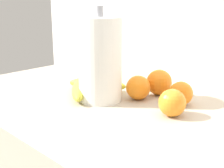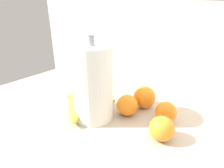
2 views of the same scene
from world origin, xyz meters
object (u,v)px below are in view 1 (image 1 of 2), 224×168
(orange_back_left, at_px, (181,93))
(paper_towel_roll, at_px, (100,60))
(orange_far_right, at_px, (138,88))
(orange_back_right, at_px, (172,103))
(orange_center, at_px, (159,82))
(banana_bunch, at_px, (89,87))

(orange_back_left, height_order, paper_towel_roll, paper_towel_roll)
(orange_far_right, relative_size, orange_back_right, 1.02)
(orange_back_left, xyz_separation_m, orange_center, (-0.10, 0.03, 0.01))
(orange_far_right, bearing_deg, orange_back_left, 22.82)
(orange_back_left, xyz_separation_m, orange_far_right, (-0.12, -0.05, 0.00))
(paper_towel_roll, bearing_deg, orange_far_right, 48.01)
(orange_back_left, relative_size, orange_back_right, 0.95)
(orange_far_right, relative_size, paper_towel_roll, 0.27)
(paper_towel_roll, bearing_deg, orange_back_right, 11.17)
(orange_far_right, xyz_separation_m, paper_towel_roll, (-0.08, -0.08, 0.09))
(banana_bunch, bearing_deg, paper_towel_roll, -12.55)
(orange_center, relative_size, paper_towel_roll, 0.29)
(banana_bunch, distance_m, paper_towel_roll, 0.13)
(banana_bunch, relative_size, orange_far_right, 3.09)
(banana_bunch, height_order, orange_center, orange_center)
(orange_back_right, xyz_separation_m, paper_towel_roll, (-0.23, -0.04, 0.09))
(banana_bunch, relative_size, orange_back_left, 3.31)
(banana_bunch, distance_m, orange_center, 0.22)
(orange_far_right, distance_m, paper_towel_roll, 0.14)
(banana_bunch, relative_size, paper_towel_roll, 0.83)
(orange_back_right, bearing_deg, orange_back_left, 110.34)
(orange_far_right, bearing_deg, banana_bunch, -155.19)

